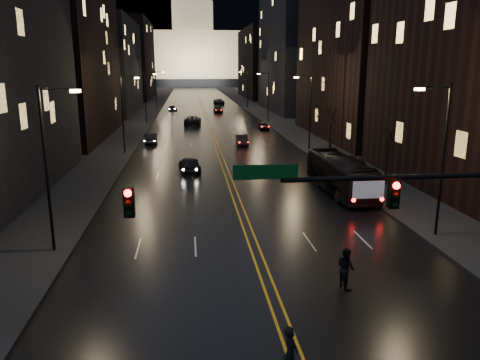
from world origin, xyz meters
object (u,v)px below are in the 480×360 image
object	(u,v)px
traffic_signal	(458,206)
receding_car_a	(242,140)
oncoming_car_a	(190,164)
pedestrian_a	(290,354)
bus	(340,174)
pedestrian_b	(346,268)
oncoming_car_b	(151,138)

from	to	relation	value
traffic_signal	receding_car_a	xyz separation A→B (m)	(-2.62, 44.58, -4.42)
oncoming_car_a	pedestrian_a	world-z (taller)	pedestrian_a
bus	oncoming_car_a	size ratio (longest dim) A/B	2.37
bus	pedestrian_a	world-z (taller)	bus
pedestrian_a	pedestrian_b	distance (m)	7.33
oncoming_car_b	receding_car_a	world-z (taller)	oncoming_car_b
pedestrian_a	bus	bearing A→B (deg)	-0.95
receding_car_a	pedestrian_a	size ratio (longest dim) A/B	2.16
oncoming_car_b	pedestrian_a	size ratio (longest dim) A/B	2.34
bus	oncoming_car_b	xyz separation A→B (m)	(-17.00, 26.68, -0.75)
receding_car_a	bus	bearing A→B (deg)	-76.27
oncoming_car_b	oncoming_car_a	bearing A→B (deg)	101.30
traffic_signal	pedestrian_a	bearing A→B (deg)	-162.61
bus	pedestrian_a	xyz separation A→B (m)	(-8.97, -22.51, -0.53)
bus	oncoming_car_b	bearing A→B (deg)	121.19
traffic_signal	receding_car_a	bearing A→B (deg)	93.36
oncoming_car_a	pedestrian_b	bearing A→B (deg)	98.27
oncoming_car_a	pedestrian_b	distance (m)	26.23
traffic_signal	oncoming_car_a	size ratio (longest dim) A/B	3.82
oncoming_car_a	receding_car_a	xyz separation A→B (m)	(6.79, 15.10, -0.08)
traffic_signal	bus	distance (m)	20.99
traffic_signal	oncoming_car_a	distance (m)	31.24
traffic_signal	bus	world-z (taller)	traffic_signal
bus	pedestrian_a	bearing A→B (deg)	-113.03
oncoming_car_b	receding_car_a	size ratio (longest dim) A/B	1.08
bus	oncoming_car_a	bearing A→B (deg)	141.95
bus	pedestrian_b	xyz separation A→B (m)	(-5.03, -16.33, -0.53)
pedestrian_a	oncoming_car_b	bearing A→B (deg)	30.04
oncoming_car_b	pedestrian_a	world-z (taller)	pedestrian_a
pedestrian_a	receding_car_a	bearing A→B (deg)	16.16
oncoming_car_b	receding_car_a	distance (m)	12.07
traffic_signal	pedestrian_b	distance (m)	6.37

